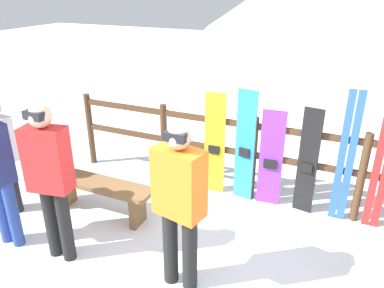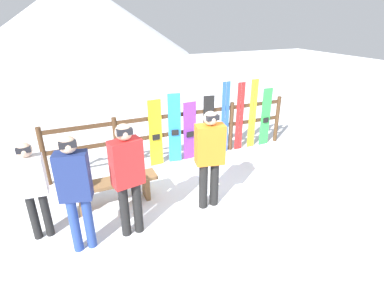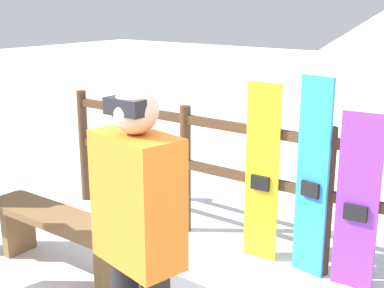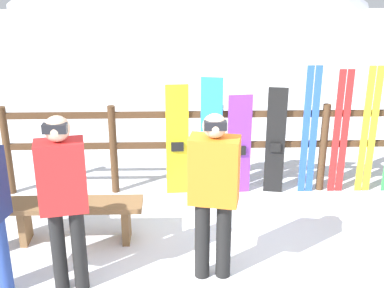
{
  "view_description": "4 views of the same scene",
  "coord_description": "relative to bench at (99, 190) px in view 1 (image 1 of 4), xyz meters",
  "views": [
    {
      "loc": [
        1.12,
        -2.89,
        2.85
      ],
      "look_at": [
        -0.55,
        0.87,
        1.06
      ],
      "focal_mm": 35.0,
      "sensor_mm": 36.0,
      "label": 1
    },
    {
      "loc": [
        -2.27,
        -4.17,
        3.12
      ],
      "look_at": [
        -0.07,
        0.78,
        0.77
      ],
      "focal_mm": 28.0,
      "sensor_mm": 36.0,
      "label": 2
    },
    {
      "loc": [
        1.5,
        -2.03,
        2.13
      ],
      "look_at": [
        -0.73,
        0.93,
        1.13
      ],
      "focal_mm": 50.0,
      "sensor_mm": 36.0,
      "label": 3
    },
    {
      "loc": [
        -0.52,
        -4.8,
        3.27
      ],
      "look_at": [
        -0.37,
        1.05,
        0.94
      ],
      "focal_mm": 50.0,
      "sensor_mm": 36.0,
      "label": 4
    }
  ],
  "objects": [
    {
      "name": "fence",
      "position": [
        1.69,
        1.23,
        0.35
      ],
      "size": [
        5.64,
        0.1,
        1.21
      ],
      "color": "#4C331E",
      "rests_on": "ground"
    },
    {
      "name": "ski_pair_blue",
      "position": [
        2.87,
        1.17,
        0.5
      ],
      "size": [
        0.19,
        0.02,
        1.73
      ],
      "color": "blue",
      "rests_on": "ground"
    },
    {
      "name": "snowboard_black_stripe",
      "position": [
        2.43,
        1.17,
        0.36
      ],
      "size": [
        0.25,
        0.09,
        1.45
      ],
      "color": "black",
      "rests_on": "ground"
    },
    {
      "name": "ground_plane",
      "position": [
        1.69,
        -0.47,
        -0.37
      ],
      "size": [
        40.0,
        40.0,
        0.0
      ],
      "primitive_type": "plane",
      "color": "white"
    },
    {
      "name": "bench",
      "position": [
        0.0,
        0.0,
        0.0
      ],
      "size": [
        1.51,
        0.36,
        0.49
      ],
      "color": "brown",
      "rests_on": "ground"
    },
    {
      "name": "ski_pair_red",
      "position": [
        3.27,
        1.17,
        0.48
      ],
      "size": [
        0.19,
        0.02,
        1.68
      ],
      "color": "red",
      "rests_on": "ground"
    },
    {
      "name": "snowboard_yellow",
      "position": [
        1.15,
        1.17,
        0.38
      ],
      "size": [
        0.3,
        0.07,
        1.5
      ],
      "color": "yellow",
      "rests_on": "ground"
    },
    {
      "name": "person_red",
      "position": [
        0.1,
        -0.86,
        0.68
      ],
      "size": [
        0.48,
        0.32,
        1.79
      ],
      "color": "black",
      "rests_on": "ground"
    },
    {
      "name": "snowboard_purple",
      "position": [
        1.95,
        1.17,
        0.31
      ],
      "size": [
        0.31,
        0.08,
        1.36
      ],
      "color": "purple",
      "rests_on": "ground"
    },
    {
      "name": "person_white",
      "position": [
        -1.15,
        -0.4,
        0.54
      ],
      "size": [
        0.39,
        0.24,
        1.55
      ],
      "color": "black",
      "rests_on": "ground"
    },
    {
      "name": "person_orange",
      "position": [
        1.5,
        -0.7,
        0.64
      ],
      "size": [
        0.52,
        0.35,
        1.74
      ],
      "color": "black",
      "rests_on": "ground"
    },
    {
      "name": "snowboard_blue",
      "position": [
        1.59,
        1.17,
        0.43
      ],
      "size": [
        0.28,
        0.09,
        1.59
      ],
      "color": "#288CE0",
      "rests_on": "ground"
    }
  ]
}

